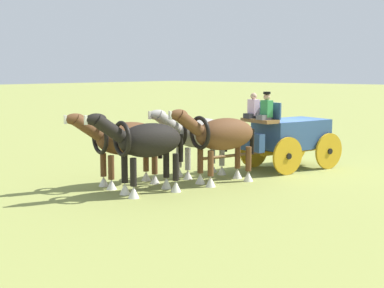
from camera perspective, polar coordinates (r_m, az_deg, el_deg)
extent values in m
plane|color=olive|center=(19.16, 10.50, -2.53)|extent=(220.00, 220.00, 0.00)
cube|color=#2D4C7A|center=(18.98, 10.59, 1.10)|extent=(2.75, 2.08, 0.99)
cube|color=brown|center=(17.93, 7.26, 2.51)|extent=(0.89, 1.45, 0.12)
cube|color=#2D4C7A|center=(17.75, 6.24, 0.25)|extent=(0.54, 1.22, 0.60)
cube|color=#2D4C7A|center=(18.10, 7.99, 3.61)|extent=(0.40, 1.32, 0.55)
cube|color=gold|center=(19.06, 10.54, -0.67)|extent=(2.64, 0.84, 0.16)
cylinder|color=gold|center=(17.78, 10.20, -1.28)|extent=(1.24, 0.40, 1.26)
cylinder|color=black|center=(17.78, 10.20, -1.28)|extent=(0.24, 0.23, 0.20)
cylinder|color=gold|center=(19.03, 6.64, -0.61)|extent=(1.24, 0.40, 1.26)
cylinder|color=black|center=(19.03, 6.64, -0.61)|extent=(0.24, 0.23, 0.20)
cylinder|color=gold|center=(19.18, 14.42, -0.74)|extent=(1.24, 0.40, 1.26)
cylinder|color=black|center=(19.18, 14.42, -0.74)|extent=(0.24, 0.23, 0.20)
cylinder|color=gold|center=(20.34, 10.85, -0.15)|extent=(1.24, 0.40, 1.26)
cylinder|color=black|center=(20.34, 10.85, -0.15)|extent=(0.24, 0.23, 0.20)
cylinder|color=brown|center=(17.40, 4.58, -1.21)|extent=(2.54, 0.76, 0.10)
cube|color=slate|center=(17.59, 7.67, 2.86)|extent=(0.47, 0.41, 0.16)
cube|color=#338C4C|center=(17.65, 7.98, 3.76)|extent=(0.32, 0.41, 0.55)
sphere|color=tan|center=(17.63, 8.01, 5.01)|extent=(0.22, 0.22, 0.22)
cylinder|color=black|center=(17.62, 8.02, 5.43)|extent=(0.24, 0.24, 0.08)
cube|color=#2D2D33|center=(18.09, 6.29, 3.02)|extent=(0.47, 0.41, 0.16)
cube|color=silver|center=(18.15, 6.59, 3.90)|extent=(0.32, 0.41, 0.55)
sphere|color=tan|center=(18.13, 6.61, 5.11)|extent=(0.22, 0.22, 0.22)
ellipsoid|color=brown|center=(16.23, 3.53, 1.07)|extent=(2.24, 1.47, 0.98)
cylinder|color=brown|center=(15.71, 2.01, -2.08)|extent=(0.18, 0.18, 0.76)
cone|color=silver|center=(15.82, 2.00, -4.01)|extent=(0.30, 0.30, 0.33)
cylinder|color=brown|center=(16.15, 0.89, -1.81)|extent=(0.18, 0.18, 0.76)
cone|color=silver|center=(16.25, 0.89, -3.69)|extent=(0.30, 0.30, 0.33)
cylinder|color=brown|center=(16.58, 6.06, -1.59)|extent=(0.18, 0.18, 0.76)
cone|color=silver|center=(16.68, 6.03, -3.43)|extent=(0.30, 0.30, 0.33)
cylinder|color=brown|center=(16.99, 4.90, -1.34)|extent=(0.18, 0.18, 0.76)
cone|color=silver|center=(17.09, 4.88, -3.14)|extent=(0.30, 0.30, 0.33)
cylinder|color=brown|center=(15.45, -0.29, 2.24)|extent=(1.00, 0.59, 0.81)
ellipsoid|color=brown|center=(15.22, -1.45, 3.13)|extent=(0.65, 0.40, 0.32)
cube|color=silver|center=(15.08, -2.35, 3.08)|extent=(0.08, 0.11, 0.24)
torus|color=black|center=(15.68, 0.84, 1.21)|extent=(0.37, 1.00, 1.00)
cylinder|color=black|center=(16.94, 6.44, 0.30)|extent=(0.14, 0.14, 0.80)
ellipsoid|color=#9E998E|center=(17.29, 0.93, 1.21)|extent=(2.10, 1.42, 0.96)
cylinder|color=#9E998E|center=(16.81, -0.46, -1.60)|extent=(0.18, 0.18, 0.70)
cone|color=silver|center=(16.90, -0.45, -3.28)|extent=(0.30, 0.30, 0.30)
cylinder|color=#9E998E|center=(17.25, -1.42, -1.36)|extent=(0.18, 0.18, 0.70)
cone|color=silver|center=(17.33, -1.41, -2.99)|extent=(0.30, 0.30, 0.30)
cylinder|color=#9E998E|center=(17.57, 3.22, -1.20)|extent=(0.18, 0.18, 0.70)
cone|color=silver|center=(17.66, 3.20, -2.80)|extent=(0.30, 0.30, 0.30)
cylinder|color=#9E998E|center=(17.99, 2.21, -0.98)|extent=(0.18, 0.18, 0.70)
cone|color=silver|center=(18.08, 2.20, -2.55)|extent=(0.30, 0.30, 0.30)
cylinder|color=#9E998E|center=(16.58, -2.58, 2.31)|extent=(1.00, 0.59, 0.81)
ellipsoid|color=#9E998E|center=(16.37, -3.69, 3.14)|extent=(0.65, 0.40, 0.32)
cube|color=silver|center=(16.23, -4.55, 3.09)|extent=(0.08, 0.11, 0.24)
torus|color=black|center=(16.81, -1.50, 1.35)|extent=(0.37, 0.98, 0.98)
cylinder|color=black|center=(17.92, 3.59, 0.46)|extent=(0.14, 0.14, 0.80)
ellipsoid|color=black|center=(14.82, -4.50, 0.41)|extent=(2.10, 1.41, 0.95)
cylinder|color=black|center=(14.40, -6.30, -3.01)|extent=(0.18, 0.18, 0.77)
cone|color=silver|center=(14.52, -6.26, -5.13)|extent=(0.30, 0.30, 0.33)
cylinder|color=black|center=(14.86, -7.22, -2.68)|extent=(0.18, 0.18, 0.77)
cone|color=silver|center=(14.97, -7.19, -4.75)|extent=(0.30, 0.30, 0.33)
cylinder|color=black|center=(15.06, -1.75, -2.49)|extent=(0.18, 0.18, 0.77)
cone|color=silver|center=(15.16, -1.74, -4.53)|extent=(0.30, 0.30, 0.33)
cylinder|color=black|center=(15.49, -2.77, -2.20)|extent=(0.18, 0.18, 0.77)
cone|color=silver|center=(15.60, -2.76, -4.18)|extent=(0.30, 0.30, 0.33)
cylinder|color=black|center=(14.22, -8.86, 1.64)|extent=(1.00, 0.59, 0.81)
ellipsoid|color=black|center=(14.04, -10.25, 2.59)|extent=(0.65, 0.40, 0.32)
cube|color=silver|center=(13.93, -11.30, 2.53)|extent=(0.08, 0.11, 0.24)
torus|color=black|center=(14.41, -7.50, 0.55)|extent=(0.37, 0.97, 0.97)
cylinder|color=black|center=(15.37, -1.20, -0.43)|extent=(0.14, 0.14, 0.80)
ellipsoid|color=brown|center=(15.97, -6.78, 0.59)|extent=(2.24, 1.48, 0.98)
cylinder|color=brown|center=(15.53, -8.65, -2.50)|extent=(0.18, 0.18, 0.70)
cone|color=silver|center=(15.63, -8.61, -4.29)|extent=(0.30, 0.30, 0.30)
cylinder|color=brown|center=(16.02, -9.47, -2.21)|extent=(0.18, 0.18, 0.70)
cone|color=silver|center=(16.11, -9.43, -3.94)|extent=(0.30, 0.30, 0.30)
cylinder|color=brown|center=(16.18, -4.02, -2.01)|extent=(0.18, 0.18, 0.70)
cone|color=silver|center=(16.28, -4.01, -3.74)|extent=(0.30, 0.30, 0.30)
cylinder|color=brown|center=(16.65, -4.95, -1.74)|extent=(0.18, 0.18, 0.70)
cone|color=silver|center=(16.74, -4.93, -3.42)|extent=(0.30, 0.30, 0.30)
cylinder|color=brown|center=(15.38, -11.10, 1.75)|extent=(1.00, 0.59, 0.81)
ellipsoid|color=brown|center=(15.22, -12.41, 2.62)|extent=(0.65, 0.40, 0.32)
cube|color=silver|center=(15.12, -13.40, 2.56)|extent=(0.08, 0.11, 0.24)
torus|color=black|center=(15.56, -9.82, 0.71)|extent=(0.37, 1.00, 1.00)
cylinder|color=black|center=(16.52, -3.42, -0.17)|extent=(0.14, 0.14, 0.80)
cube|color=#1959B2|center=(25.29, 10.58, 1.24)|extent=(3.17, 0.59, 1.10)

